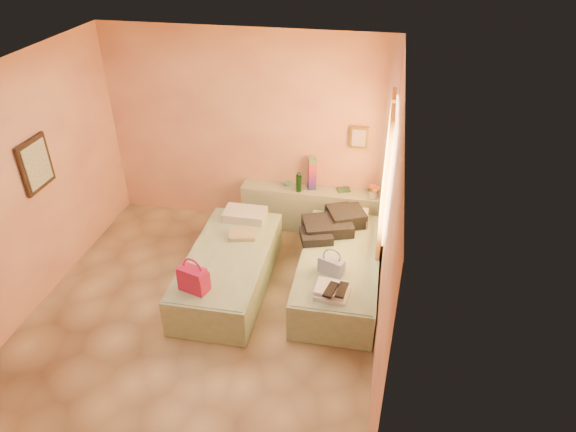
% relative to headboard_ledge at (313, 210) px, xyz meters
% --- Properties ---
extents(ground, '(4.50, 4.50, 0.00)m').
position_rel_headboard_ledge_xyz_m(ground, '(-0.98, -2.10, -0.33)').
color(ground, tan).
rests_on(ground, ground).
extents(room_walls, '(4.02, 4.51, 2.81)m').
position_rel_headboard_ledge_xyz_m(room_walls, '(-0.77, -1.53, 1.46)').
color(room_walls, '#F3BB82').
rests_on(room_walls, ground).
extents(headboard_ledge, '(2.05, 0.30, 0.65)m').
position_rel_headboard_ledge_xyz_m(headboard_ledge, '(0.00, 0.00, 0.00)').
color(headboard_ledge, gray).
rests_on(headboard_ledge, ground).
extents(bed_left, '(0.92, 2.01, 0.50)m').
position_rel_headboard_ledge_xyz_m(bed_left, '(-0.82, -1.48, -0.08)').
color(bed_left, '#A3BB96').
rests_on(bed_left, ground).
extents(bed_right, '(0.92, 2.01, 0.50)m').
position_rel_headboard_ledge_xyz_m(bed_right, '(0.52, -1.27, -0.08)').
color(bed_right, '#A3BB96').
rests_on(bed_right, ground).
extents(water_bottle, '(0.09, 0.09, 0.28)m').
position_rel_headboard_ledge_xyz_m(water_bottle, '(-0.20, -0.07, 0.46)').
color(water_bottle, '#163E1B').
rests_on(water_bottle, headboard_ledge).
extents(rainbow_box, '(0.13, 0.13, 0.47)m').
position_rel_headboard_ledge_xyz_m(rainbow_box, '(-0.03, 0.04, 0.56)').
color(rainbow_box, '#B71644').
rests_on(rainbow_box, headboard_ledge).
extents(small_dish, '(0.16, 0.16, 0.03)m').
position_rel_headboard_ledge_xyz_m(small_dish, '(-0.37, 0.08, 0.34)').
color(small_dish, '#4F9168').
rests_on(small_dish, headboard_ledge).
extents(green_book, '(0.22, 0.19, 0.03)m').
position_rel_headboard_ledge_xyz_m(green_book, '(0.42, 0.07, 0.34)').
color(green_book, '#294D37').
rests_on(green_book, headboard_ledge).
extents(flower_vase, '(0.23, 0.23, 0.23)m').
position_rel_headboard_ledge_xyz_m(flower_vase, '(0.84, -0.04, 0.44)').
color(flower_vase, silver).
rests_on(flower_vase, headboard_ledge).
extents(magenta_handbag, '(0.35, 0.26, 0.30)m').
position_rel_headboard_ledge_xyz_m(magenta_handbag, '(-0.98, -2.20, 0.32)').
color(magenta_handbag, '#B71644').
rests_on(magenta_handbag, bed_left).
extents(khaki_garment, '(0.38, 0.33, 0.06)m').
position_rel_headboard_ledge_xyz_m(khaki_garment, '(-0.75, -1.10, 0.20)').
color(khaki_garment, tan).
rests_on(khaki_garment, bed_left).
extents(clothes_pile, '(0.82, 0.82, 0.20)m').
position_rel_headboard_ledge_xyz_m(clothes_pile, '(0.36, -0.77, 0.27)').
color(clothes_pile, black).
rests_on(clothes_pile, bed_right).
extents(blue_handbag, '(0.32, 0.23, 0.19)m').
position_rel_headboard_ledge_xyz_m(blue_handbag, '(0.46, -1.61, 0.27)').
color(blue_handbag, '#3D5292').
rests_on(blue_handbag, bed_right).
extents(towel_stack, '(0.38, 0.34, 0.10)m').
position_rel_headboard_ledge_xyz_m(towel_stack, '(0.52, -2.00, 0.23)').
color(towel_stack, white).
rests_on(towel_stack, bed_right).
extents(sandal_pair, '(0.25, 0.29, 0.03)m').
position_rel_headboard_ledge_xyz_m(sandal_pair, '(0.56, -2.05, 0.29)').
color(sandal_pair, black).
rests_on(sandal_pair, towel_stack).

